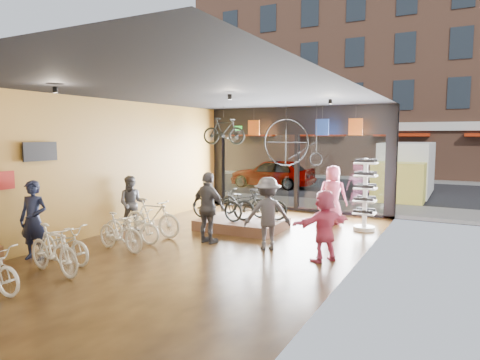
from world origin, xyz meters
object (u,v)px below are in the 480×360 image
Objects in this scene: customer_1 at (132,204)px; customer_4 at (333,195)px; display_bike_mid at (260,205)px; display_bike_right at (244,201)px; floor_bike_5 at (152,218)px; sunglasses_rack at (365,194)px; penny_farthing at (295,144)px; customer_0 at (34,220)px; street_car at (272,173)px; display_bike_left at (217,204)px; customer_3 at (268,214)px; floor_bike_3 at (120,232)px; floor_bike_1 at (54,250)px; customer_2 at (208,208)px; hung_bike at (224,131)px; customer_5 at (324,226)px; display_platform at (242,224)px; floor_bike_4 at (131,226)px; floor_bike_2 at (63,243)px.

customer_4 reaches higher than customer_1.
display_bike_mid is 0.91× the size of display_bike_right.
sunglasses_rack reaches higher than floor_bike_5.
penny_farthing is at bearing 156.59° from sunglasses_rack.
street_car is at bearing 74.44° from customer_0.
customer_0 is (-3.30, -4.93, 0.12)m from display_bike_mid.
customer_3 is (2.20, -1.28, 0.11)m from display_bike_left.
customer_0 is (-1.22, -1.41, 0.43)m from floor_bike_3.
street_car is at bearing 15.46° from floor_bike_1.
floor_bike_1 is 1.93m from floor_bike_3.
customer_3 is (1.78, -2.22, 0.13)m from display_bike_right.
customer_4 is at bearing 150.12° from sunglasses_rack.
display_bike_left is at bearing -0.74° from floor_bike_1.
customer_3 is at bearing -88.87° from floor_bike_5.
display_bike_left is at bearing 163.61° from display_bike_right.
display_bike_mid reaches higher than floor_bike_1.
floor_bike_1 is 3.45m from floor_bike_5.
hung_bike is (-1.78, 3.90, 2.00)m from customer_2.
floor_bike_3 is at bearing -89.75° from customer_1.
customer_0 is at bearing 76.40° from floor_bike_1.
floor_bike_1 is 0.95× the size of customer_3.
display_bike_right is (-0.79, 0.49, -0.02)m from display_bike_mid.
customer_0 is 0.97× the size of customer_4.
customer_5 reaches higher than display_bike_right.
display_platform is 2.01m from customer_2.
hung_bike is (-2.38, 2.02, 2.15)m from display_bike_mid.
display_bike_right is at bearing -17.26° from display_bike_left.
customer_1 reaches higher than floor_bike_4.
display_bike_right is (0.42, 0.93, -0.02)m from display_bike_left.
customer_0 is 1.01× the size of customer_3.
floor_bike_3 is 4.22m from display_bike_right.
floor_bike_3 is 0.84× the size of customer_4.
customer_1 reaches higher than customer_5.
floor_bike_1 is 0.70× the size of display_platform.
display_bike_right is 0.87× the size of penny_farthing.
floor_bike_2 reaches higher than display_platform.
sunglasses_rack is at bearing -58.43° from floor_bike_5.
customer_1 is at bearing -31.40° from customer_3.
display_bike_right is 3.61m from sunglasses_rack.
floor_bike_5 is 0.99× the size of customer_0.
floor_bike_2 is 1.03× the size of customer_5.
display_bike_mid is 0.74× the size of sunglasses_rack.
hung_bike reaches higher than floor_bike_4.
floor_bike_3 is 3.58m from customer_3.
customer_5 is at bearing -57.62° from floor_bike_2.
customer_2 is 4.45m from customer_4.
floor_bike_1 is (1.85, -15.27, -0.26)m from street_car.
hung_bike is (-4.89, 4.06, 2.13)m from customer_5.
hung_bike is at bearing 167.82° from sunglasses_rack.
display_bike_left is 1.15× the size of display_bike_mid.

